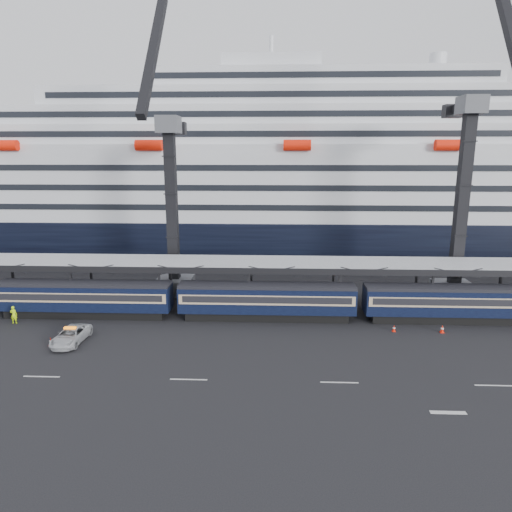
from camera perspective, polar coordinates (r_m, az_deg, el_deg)
The scene contains 13 objects.
ground at distance 41.75m, azimuth 12.40°, elevation -12.64°, with size 260.00×260.00×0.00m, color black.
lane_markings at distance 39.58m, azimuth 25.90°, elevation -15.16°, with size 111.00×4.27×0.02m.
train at distance 49.66m, azimuth 5.23°, elevation -5.47°, with size 133.05×3.00×4.05m.
canopy at distance 53.10m, azimuth 10.11°, elevation -1.00°, with size 130.00×6.25×5.53m.
cruise_ship at distance 83.50m, azimuth 6.63°, elevation 9.00°, with size 214.09×28.84×34.00m.
crane_dark_near at distance 57.43m, azimuth -10.59°, elevation 6.78°, with size 4.50×17.75×35.08m.
crane_dark_mid at distance 59.21m, azimuth 24.61°, elevation 7.42°, with size 4.50×18.24×39.64m.
pickup_truck at distance 47.42m, azimuth -22.15°, elevation -9.21°, with size 2.39×5.17×1.44m, color #ABAEB2.
worker at distance 55.01m, azimuth -28.03°, elevation -6.50°, with size 0.70×0.46×1.93m, color #C6FF0D.
traffic_cone_b at distance 47.67m, azimuth -24.27°, elevation -9.71°, with size 0.40×0.40×0.79m.
traffic_cone_c at distance 47.43m, azimuth -23.59°, elevation -9.73°, with size 0.42×0.42×0.84m.
traffic_cone_d at distance 48.82m, azimuth 16.87°, elevation -8.63°, with size 0.35×0.35×0.70m.
traffic_cone_e at distance 50.12m, azimuth 22.26°, elevation -8.41°, with size 0.41×0.41×0.83m.
Camera 1 is at (-7.26, -37.11, 17.70)m, focal length 32.00 mm.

